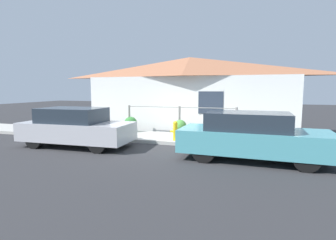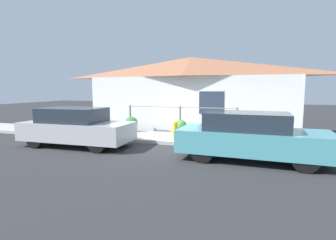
{
  "view_description": "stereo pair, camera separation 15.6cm",
  "coord_description": "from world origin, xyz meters",
  "views": [
    {
      "loc": [
        2.97,
        -9.06,
        2.07
      ],
      "look_at": [
        -0.02,
        0.3,
        0.9
      ],
      "focal_mm": 28.0,
      "sensor_mm": 36.0,
      "label": 1
    },
    {
      "loc": [
        3.12,
        -9.01,
        2.07
      ],
      "look_at": [
        -0.02,
        0.3,
        0.9
      ],
      "focal_mm": 28.0,
      "sensor_mm": 36.0,
      "label": 2
    }
  ],
  "objects": [
    {
      "name": "fire_hydrant",
      "position": [
        0.27,
        0.29,
        0.52
      ],
      "size": [
        0.39,
        0.17,
        0.74
      ],
      "color": "yellow",
      "rests_on": "sidewalk"
    },
    {
      "name": "fence",
      "position": [
        0.0,
        1.85,
        0.79
      ],
      "size": [
        4.9,
        0.1,
        1.2
      ],
      "color": "gray",
      "rests_on": "sidewalk"
    },
    {
      "name": "car_left",
      "position": [
        -3.03,
        -1.2,
        0.7
      ],
      "size": [
        4.05,
        1.78,
        1.39
      ],
      "rotation": [
        0.0,
        0.0,
        0.03
      ],
      "color": "#B7B7BC",
      "rests_on": "ground_plane"
    },
    {
      "name": "ground_plane",
      "position": [
        0.0,
        0.0,
        0.0
      ],
      "size": [
        60.0,
        60.0,
        0.0
      ],
      "primitive_type": "plane",
      "color": "#2D2D30"
    },
    {
      "name": "car_right",
      "position": [
        3.0,
        -1.19,
        0.71
      ],
      "size": [
        4.25,
        1.79,
        1.4
      ],
      "rotation": [
        0.0,
        0.0,
        -0.03
      ],
      "color": "teal",
      "rests_on": "ground_plane"
    },
    {
      "name": "potted_plant_by_fence",
      "position": [
        -2.24,
        1.65,
        0.5
      ],
      "size": [
        0.59,
        0.59,
        0.68
      ],
      "color": "slate",
      "rests_on": "sidewalk"
    },
    {
      "name": "house",
      "position": [
        0.0,
        3.59,
        2.9
      ],
      "size": [
        10.26,
        2.23,
        3.62
      ],
      "color": "white",
      "rests_on": "ground_plane"
    },
    {
      "name": "sidewalk",
      "position": [
        0.0,
        1.0,
        0.07
      ],
      "size": [
        24.0,
        2.0,
        0.13
      ],
      "color": "#B2AFA8",
      "rests_on": "ground_plane"
    },
    {
      "name": "potted_plant_near_hydrant",
      "position": [
        0.18,
        1.32,
        0.52
      ],
      "size": [
        0.53,
        0.53,
        0.67
      ],
      "color": "brown",
      "rests_on": "sidewalk"
    }
  ]
}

